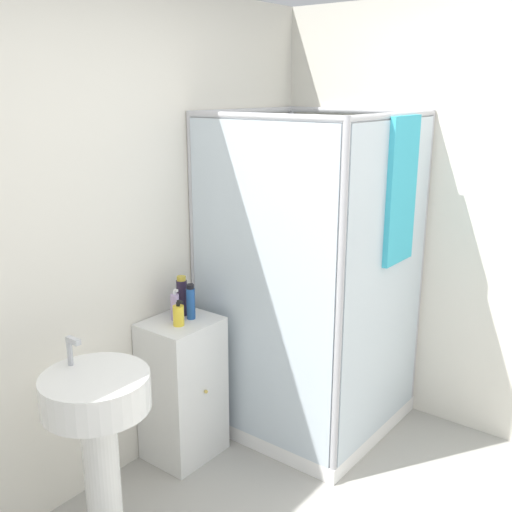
# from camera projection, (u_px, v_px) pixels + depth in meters

# --- Properties ---
(wall_back) EXTENTS (6.40, 0.06, 2.50)m
(wall_back) POSITION_uv_depth(u_px,v_px,m) (86.00, 250.00, 2.88)
(wall_back) COLOR silver
(wall_back) RESTS_ON ground_plane
(shower_enclosure) EXTENTS (1.00, 1.03, 1.89)m
(shower_enclosure) POSITION_uv_depth(u_px,v_px,m) (314.00, 353.00, 3.57)
(shower_enclosure) COLOR white
(shower_enclosure) RESTS_ON ground_plane
(vanity_cabinet) EXTENTS (0.39, 0.35, 0.80)m
(vanity_cabinet) POSITION_uv_depth(u_px,v_px,m) (183.00, 389.00, 3.31)
(vanity_cabinet) COLOR silver
(vanity_cabinet) RESTS_ON ground_plane
(sink) EXTENTS (0.45, 0.45, 1.00)m
(sink) POSITION_uv_depth(u_px,v_px,m) (98.00, 425.00, 2.51)
(sink) COLOR white
(sink) RESTS_ON ground_plane
(soap_dispenser) EXTENTS (0.06, 0.06, 0.14)m
(soap_dispenser) POSITION_uv_depth(u_px,v_px,m) (179.00, 315.00, 3.12)
(soap_dispenser) COLOR yellow
(soap_dispenser) RESTS_ON vanity_cabinet
(shampoo_bottle_tall_black) EXTENTS (0.06, 0.06, 0.22)m
(shampoo_bottle_tall_black) POSITION_uv_depth(u_px,v_px,m) (182.00, 296.00, 3.26)
(shampoo_bottle_tall_black) COLOR #281E33
(shampoo_bottle_tall_black) RESTS_ON vanity_cabinet
(shampoo_bottle_blue) EXTENTS (0.05, 0.05, 0.19)m
(shampoo_bottle_blue) POSITION_uv_depth(u_px,v_px,m) (191.00, 302.00, 3.21)
(shampoo_bottle_blue) COLOR #1E4C93
(shampoo_bottle_blue) RESTS_ON vanity_cabinet
(lotion_bottle_white) EXTENTS (0.05, 0.05, 0.17)m
(lotion_bottle_white) POSITION_uv_depth(u_px,v_px,m) (175.00, 307.00, 3.20)
(lotion_bottle_white) COLOR #B299C6
(lotion_bottle_white) RESTS_ON vanity_cabinet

